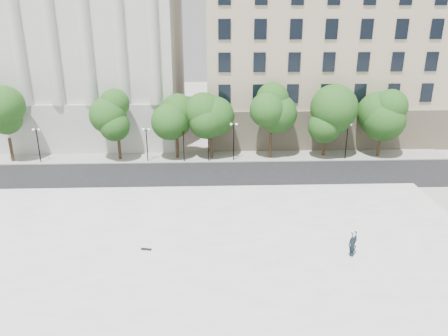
{
  "coord_description": "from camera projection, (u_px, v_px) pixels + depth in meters",
  "views": [
    {
      "loc": [
        2.09,
        -24.71,
        16.5
      ],
      "look_at": [
        3.37,
        10.0,
        3.75
      ],
      "focal_mm": 35.0,
      "sensor_mm": 36.0,
      "label": 1
    }
  ],
  "objects": [
    {
      "name": "ground",
      "position": [
        179.0,
        274.0,
        28.8
      ],
      "size": [
        160.0,
        160.0,
        0.0
      ],
      "primitive_type": "plane",
      "color": "beige",
      "rests_on": "ground"
    },
    {
      "name": "street",
      "position": [
        189.0,
        176.0,
        45.68
      ],
      "size": [
        60.0,
        8.0,
        0.02
      ],
      "primitive_type": "cube",
      "color": "black",
      "rests_on": "ground"
    },
    {
      "name": "plaza",
      "position": [
        181.0,
        248.0,
        31.53
      ],
      "size": [
        44.0,
        22.0,
        0.45
      ],
      "primitive_type": "cube",
      "color": "white",
      "rests_on": "ground"
    },
    {
      "name": "skateboard",
      "position": [
        146.0,
        249.0,
        30.82
      ],
      "size": [
        0.78,
        0.33,
        0.08
      ],
      "primitive_type": "cube",
      "rotation": [
        0.0,
        0.0,
        -0.19
      ],
      "color": "black",
      "rests_on": "plaza"
    },
    {
      "name": "traffic_light_east",
      "position": [
        208.0,
        131.0,
        48.54
      ],
      "size": [
        0.87,
        1.61,
        4.14
      ],
      "color": "black",
      "rests_on": "ground"
    },
    {
      "name": "lamp_posts",
      "position": [
        194.0,
        137.0,
        49.01
      ],
      "size": [
        35.69,
        0.28,
        4.47
      ],
      "color": "black",
      "rests_on": "ground"
    },
    {
      "name": "building_east",
      "position": [
        333.0,
        48.0,
        62.15
      ],
      "size": [
        36.0,
        26.15,
        23.0
      ],
      "color": "#BBAA8F",
      "rests_on": "ground"
    },
    {
      "name": "far_sidewalk",
      "position": [
        191.0,
        157.0,
        51.29
      ],
      "size": [
        60.0,
        4.0,
        0.12
      ],
      "primitive_type": "cube",
      "color": "#A3A196",
      "rests_on": "ground"
    },
    {
      "name": "street_trees",
      "position": [
        234.0,
        116.0,
        49.3
      ],
      "size": [
        46.38,
        4.96,
        7.45
      ],
      "color": "#382619",
      "rests_on": "ground"
    },
    {
      "name": "building_west",
      "position": [
        69.0,
        36.0,
        59.96
      ],
      "size": [
        31.5,
        27.65,
        25.6
      ],
      "color": "beige",
      "rests_on": "ground"
    },
    {
      "name": "person_lying",
      "position": [
        352.0,
        253.0,
        30.0
      ],
      "size": [
        1.35,
        1.95,
        0.5
      ],
      "primitive_type": "imported",
      "rotation": [
        -1.54,
        0.0,
        0.41
      ],
      "color": "black",
      "rests_on": "plaza"
    },
    {
      "name": "traffic_light_west",
      "position": [
        183.0,
        130.0,
        48.4
      ],
      "size": [
        1.14,
        1.85,
        4.25
      ],
      "color": "black",
      "rests_on": "ground"
    }
  ]
}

